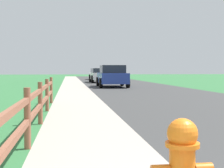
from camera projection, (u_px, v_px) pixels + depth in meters
ground_plane at (86, 85)px, 26.02m from camera, size 120.00×120.00×0.00m
road_asphalt at (124, 84)px, 28.47m from camera, size 7.00×66.00×0.01m
curb_concrete at (50, 85)px, 27.60m from camera, size 6.00×66.00×0.01m
grass_verge at (32, 85)px, 27.39m from camera, size 5.00×66.00×0.00m
rail_fence at (35, 105)px, 6.35m from camera, size 0.11×12.01×1.01m
parked_suv_blue at (112, 76)px, 23.81m from camera, size 2.20×4.50×1.62m
parked_car_white at (100, 75)px, 32.26m from camera, size 2.08×4.71×1.44m
parked_car_beige at (97, 74)px, 41.39m from camera, size 2.02×4.83×1.45m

